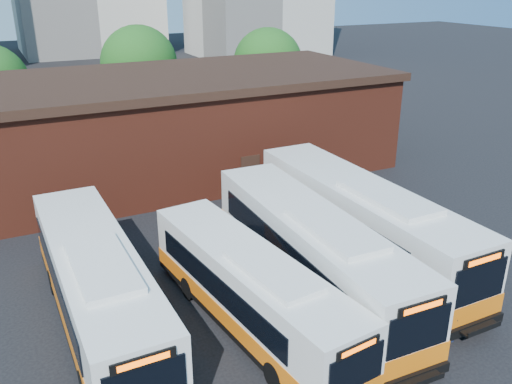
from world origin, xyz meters
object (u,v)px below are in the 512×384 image
bus_mideast (311,255)px  transit_worker (452,316)px  bus_midwest (251,294)px  bus_east (360,224)px  bus_west (98,291)px

bus_mideast → transit_worker: bearing=-59.2°
bus_midwest → bus_mideast: size_ratio=0.87×
bus_midwest → bus_east: bearing=14.3°
bus_west → bus_east: bus_east is taller
bus_west → bus_midwest: size_ratio=1.10×
bus_west → transit_worker: bus_west is taller
bus_midwest → bus_mideast: (3.29, 1.17, 0.22)m
bus_west → bus_east: (11.72, 0.19, 0.13)m
bus_west → transit_worker: (11.06, -6.16, -0.62)m
bus_west → bus_midwest: (4.98, -2.37, -0.16)m
bus_mideast → bus_east: bus_east is taller
bus_midwest → bus_east: (6.74, 2.56, 0.29)m
bus_mideast → transit_worker: bus_mideast is taller
bus_mideast → bus_east: (3.45, 1.39, 0.08)m
bus_west → bus_mideast: size_ratio=0.97×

